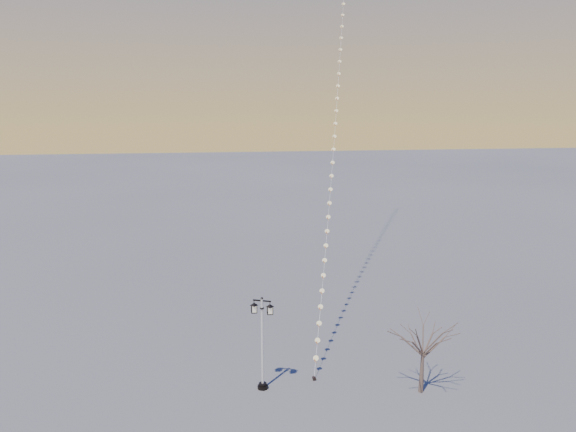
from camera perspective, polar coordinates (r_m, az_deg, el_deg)
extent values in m
plane|color=#565656|center=(34.07, -0.71, -17.64)|extent=(300.00, 300.00, 0.00)
cylinder|color=black|center=(34.49, -2.60, -17.08)|extent=(0.63, 0.63, 0.18)
cylinder|color=black|center=(34.41, -2.60, -16.84)|extent=(0.45, 0.45, 0.16)
cylinder|color=silver|center=(33.18, -2.65, -12.69)|extent=(0.15, 0.15, 5.32)
cylinder|color=black|center=(32.38, -2.68, -9.42)|extent=(0.23, 0.23, 0.07)
cube|color=black|center=(32.22, -2.69, -8.67)|extent=(1.02, 0.46, 0.07)
sphere|color=black|center=(32.17, -2.69, -8.44)|extent=(0.16, 0.16, 0.16)
pyramid|color=black|center=(32.41, -3.50, -8.87)|extent=(0.50, 0.50, 0.16)
cube|color=beige|center=(32.54, -3.49, -9.45)|extent=(0.29, 0.29, 0.38)
cube|color=black|center=(32.62, -3.49, -9.80)|extent=(0.34, 0.34, 0.05)
pyramid|color=black|center=(32.15, -1.87, -9.03)|extent=(0.50, 0.50, 0.16)
cube|color=beige|center=(32.28, -1.86, -9.61)|extent=(0.29, 0.29, 0.38)
cube|color=black|center=(32.36, -1.86, -9.96)|extent=(0.34, 0.34, 0.05)
cone|color=brown|center=(34.45, 13.54, -15.27)|extent=(0.30, 0.30, 2.51)
cylinder|color=black|center=(35.35, 2.70, -16.28)|extent=(0.22, 0.22, 0.22)
cylinder|color=black|center=(35.33, 2.70, -16.24)|extent=(0.03, 0.03, 0.28)
cone|color=orange|center=(50.09, 4.99, 13.35)|extent=(0.09, 0.09, 0.31)
cylinder|color=white|center=(35.09, 2.71, -15.47)|extent=(0.02, 0.02, 0.89)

